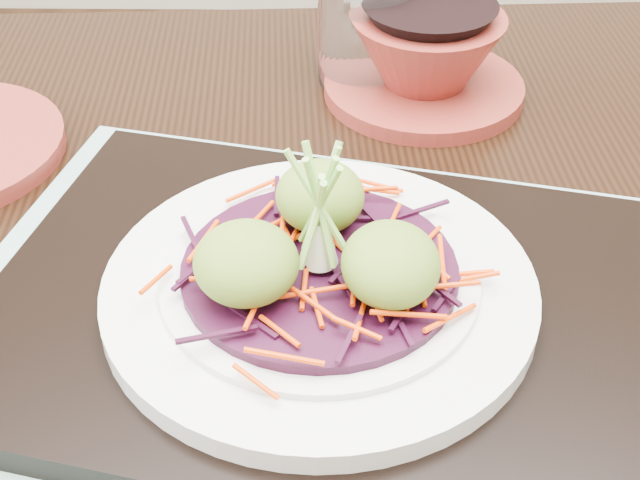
{
  "coord_description": "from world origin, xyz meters",
  "views": [
    {
      "loc": [
        -0.07,
        -0.49,
        1.11
      ],
      "look_at": [
        -0.07,
        -0.09,
        0.78
      ],
      "focal_mm": 50.0,
      "sensor_mm": 36.0,
      "label": 1
    }
  ],
  "objects_px": {
    "white_plate": "(320,287)",
    "water_glass": "(365,17)",
    "terracotta_bowl_set": "(426,61)",
    "dining_table": "(366,360)",
    "serving_tray": "(320,308)"
  },
  "relations": [
    {
      "from": "dining_table",
      "to": "terracotta_bowl_set",
      "type": "height_order",
      "value": "terracotta_bowl_set"
    },
    {
      "from": "water_glass",
      "to": "dining_table",
      "type": "bearing_deg",
      "value": -90.15
    },
    {
      "from": "white_plate",
      "to": "terracotta_bowl_set",
      "type": "xyz_separation_m",
      "value": [
        0.08,
        0.28,
        0.0
      ]
    },
    {
      "from": "serving_tray",
      "to": "white_plate",
      "type": "relative_size",
      "value": 1.54
    },
    {
      "from": "water_glass",
      "to": "terracotta_bowl_set",
      "type": "bearing_deg",
      "value": -30.32
    },
    {
      "from": "water_glass",
      "to": "serving_tray",
      "type": "bearing_deg",
      "value": -96.22
    },
    {
      "from": "white_plate",
      "to": "water_glass",
      "type": "distance_m",
      "value": 0.31
    },
    {
      "from": "dining_table",
      "to": "terracotta_bowl_set",
      "type": "xyz_separation_m",
      "value": [
        0.05,
        0.22,
        0.13
      ]
    },
    {
      "from": "dining_table",
      "to": "water_glass",
      "type": "height_order",
      "value": "water_glass"
    },
    {
      "from": "dining_table",
      "to": "terracotta_bowl_set",
      "type": "relative_size",
      "value": 6.25
    },
    {
      "from": "dining_table",
      "to": "serving_tray",
      "type": "bearing_deg",
      "value": -120.9
    },
    {
      "from": "water_glass",
      "to": "terracotta_bowl_set",
      "type": "height_order",
      "value": "water_glass"
    },
    {
      "from": "terracotta_bowl_set",
      "to": "water_glass",
      "type": "bearing_deg",
      "value": 149.68
    },
    {
      "from": "serving_tray",
      "to": "white_plate",
      "type": "height_order",
      "value": "white_plate"
    },
    {
      "from": "dining_table",
      "to": "water_glass",
      "type": "xyz_separation_m",
      "value": [
        0.0,
        0.25,
        0.15
      ]
    }
  ]
}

